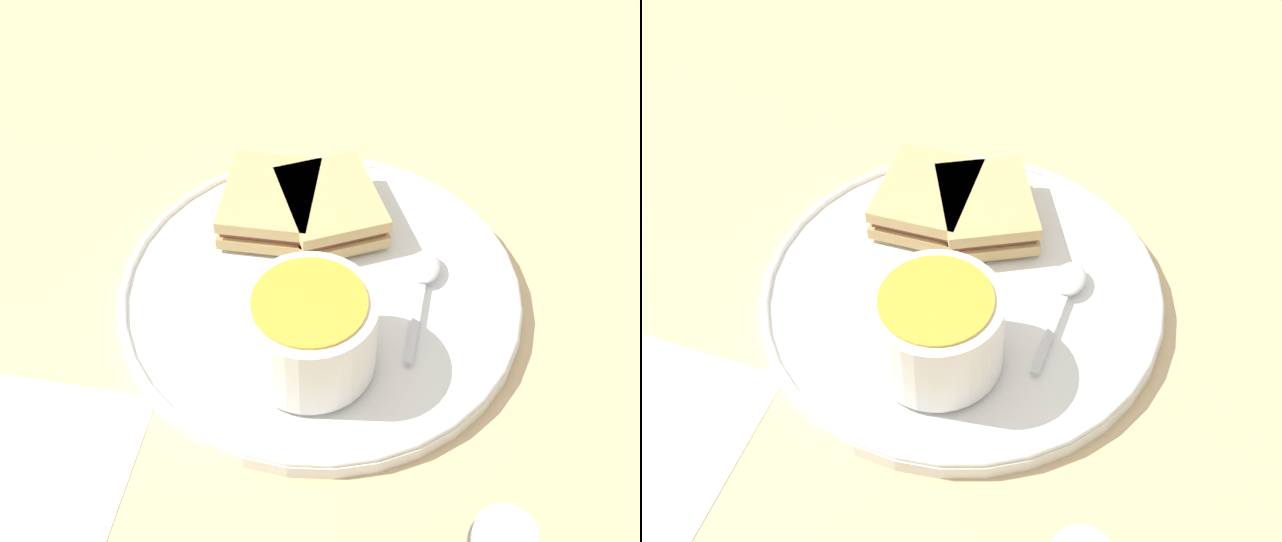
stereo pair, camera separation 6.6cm
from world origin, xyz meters
The scene contains 6 objects.
ground_plane centered at (0.00, 0.00, 0.00)m, with size 2.40×2.40×0.00m, color #D1B27F.
plate centered at (0.00, 0.00, 0.01)m, with size 0.31×0.31×0.02m.
soup_bowl centered at (-0.01, -0.07, 0.05)m, with size 0.09×0.09×0.06m.
spoon centered at (0.08, 0.00, 0.02)m, with size 0.04×0.11×0.01m.
sandwich_half_near centered at (0.01, 0.07, 0.03)m, with size 0.09×0.10×0.03m.
sandwich_half_far centered at (-0.04, 0.08, 0.03)m, with size 0.09×0.10×0.03m.
Camera 1 is at (-0.02, -0.44, 0.53)m, focal length 50.00 mm.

